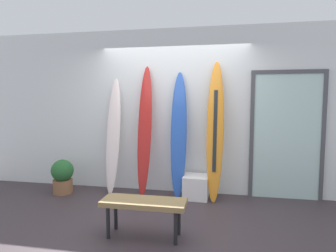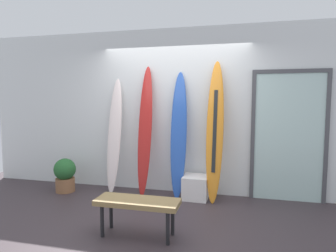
{
  "view_description": "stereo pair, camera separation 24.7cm",
  "coord_description": "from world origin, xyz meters",
  "views": [
    {
      "loc": [
        0.83,
        -3.68,
        1.61
      ],
      "look_at": [
        -0.05,
        0.95,
        1.17
      ],
      "focal_mm": 30.88,
      "sensor_mm": 36.0,
      "label": 1
    },
    {
      "loc": [
        1.07,
        -3.63,
        1.61
      ],
      "look_at": [
        -0.05,
        0.95,
        1.17
      ],
      "focal_mm": 30.88,
      "sensor_mm": 36.0,
      "label": 2
    }
  ],
  "objects": [
    {
      "name": "surfboard_crimson",
      "position": [
        -0.45,
        0.96,
        1.09
      ],
      "size": [
        0.24,
        0.44,
        2.17
      ],
      "color": "#B0211E",
      "rests_on": "ground"
    },
    {
      "name": "ground",
      "position": [
        0.0,
        0.0,
        -0.02
      ],
      "size": [
        8.0,
        8.0,
        0.04
      ],
      "primitive_type": "cube",
      "color": "#392F33"
    },
    {
      "name": "potted_plant",
      "position": [
        -1.85,
        0.73,
        0.31
      ],
      "size": [
        0.37,
        0.37,
        0.58
      ],
      "color": "brown",
      "rests_on": "ground"
    },
    {
      "name": "surfboard_ivory",
      "position": [
        -1.02,
        0.97,
        0.99
      ],
      "size": [
        0.24,
        0.44,
        1.97
      ],
      "color": "silver",
      "rests_on": "ground"
    },
    {
      "name": "surfboard_sunset",
      "position": [
        0.71,
        0.93,
        1.11
      ],
      "size": [
        0.29,
        0.49,
        2.22
      ],
      "color": "orange",
      "rests_on": "ground"
    },
    {
      "name": "glass_door",
      "position": [
        1.84,
        1.18,
        1.07
      ],
      "size": [
        1.14,
        0.06,
        2.07
      ],
      "color": "silver",
      "rests_on": "ground"
    },
    {
      "name": "bench",
      "position": [
        -0.06,
        -0.53,
        0.38
      ],
      "size": [
        0.99,
        0.35,
        0.44
      ],
      "color": "olive",
      "rests_on": "ground"
    },
    {
      "name": "surfboard_cobalt",
      "position": [
        0.12,
        0.97,
        1.03
      ],
      "size": [
        0.28,
        0.44,
        2.07
      ],
      "color": "#2752B2",
      "rests_on": "ground"
    },
    {
      "name": "display_block_left",
      "position": [
        0.42,
        0.92,
        0.19
      ],
      "size": [
        0.41,
        0.41,
        0.37
      ],
      "color": "silver",
      "rests_on": "ground"
    },
    {
      "name": "wall_back",
      "position": [
        0.0,
        1.3,
        1.4
      ],
      "size": [
        7.2,
        0.2,
        2.8
      ],
      "primitive_type": "cube",
      "color": "silver",
      "rests_on": "ground"
    }
  ]
}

